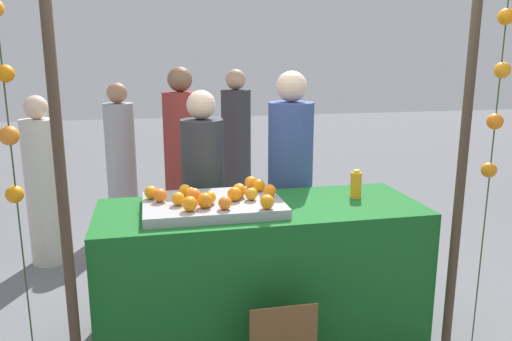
% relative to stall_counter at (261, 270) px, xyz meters
% --- Properties ---
extents(ground_plane, '(24.00, 24.00, 0.00)m').
position_rel_stall_counter_xyz_m(ground_plane, '(0.00, 0.00, -0.43)').
color(ground_plane, slate).
extents(stall_counter, '(2.06, 0.79, 0.87)m').
position_rel_stall_counter_xyz_m(stall_counter, '(0.00, 0.00, 0.00)').
color(stall_counter, '#196023').
rests_on(stall_counter, ground_plane).
extents(orange_tray, '(0.85, 0.59, 0.06)m').
position_rel_stall_counter_xyz_m(orange_tray, '(-0.31, -0.01, 0.46)').
color(orange_tray, '#9EA0A5').
rests_on(orange_tray, stall_counter).
extents(orange_0, '(0.09, 0.09, 0.09)m').
position_rel_stall_counter_xyz_m(orange_0, '(-0.18, -0.04, 0.54)').
color(orange_0, orange).
rests_on(orange_0, orange_tray).
extents(orange_1, '(0.08, 0.08, 0.08)m').
position_rel_stall_counter_xyz_m(orange_1, '(-0.52, -0.07, 0.53)').
color(orange_1, orange).
rests_on(orange_1, orange_tray).
extents(orange_2, '(0.08, 0.08, 0.08)m').
position_rel_stall_counter_xyz_m(orange_2, '(-0.02, 0.23, 0.54)').
color(orange_2, orange).
rests_on(orange_2, orange_tray).
extents(orange_3, '(0.08, 0.08, 0.08)m').
position_rel_stall_counter_xyz_m(orange_3, '(-0.07, -0.05, 0.53)').
color(orange_3, orange).
rests_on(orange_3, orange_tray).
extents(orange_4, '(0.08, 0.08, 0.08)m').
position_rel_stall_counter_xyz_m(orange_4, '(0.02, 0.14, 0.54)').
color(orange_4, orange).
rests_on(orange_4, orange_tray).
extents(orange_5, '(0.08, 0.08, 0.08)m').
position_rel_stall_counter_xyz_m(orange_5, '(-0.44, 0.05, 0.53)').
color(orange_5, orange).
rests_on(orange_5, orange_tray).
extents(orange_6, '(0.09, 0.09, 0.09)m').
position_rel_stall_counter_xyz_m(orange_6, '(-0.43, -0.02, 0.54)').
color(orange_6, orange).
rests_on(orange_6, orange_tray).
extents(orange_7, '(0.08, 0.08, 0.08)m').
position_rel_stall_counter_xyz_m(orange_7, '(0.06, 0.00, 0.53)').
color(orange_7, orange).
rests_on(orange_7, orange_tray).
extents(orange_8, '(0.09, 0.09, 0.09)m').
position_rel_stall_counter_xyz_m(orange_8, '(-0.37, -0.15, 0.54)').
color(orange_8, orange).
rests_on(orange_8, orange_tray).
extents(orange_9, '(0.09, 0.09, 0.09)m').
position_rel_stall_counter_xyz_m(orange_9, '(-0.13, 0.03, 0.54)').
color(orange_9, orange).
rests_on(orange_9, orange_tray).
extents(orange_10, '(0.08, 0.08, 0.08)m').
position_rel_stall_counter_xyz_m(orange_10, '(-0.34, -0.08, 0.53)').
color(orange_10, orange).
rests_on(orange_10, orange_tray).
extents(orange_11, '(0.09, 0.09, 0.09)m').
position_rel_stall_counter_xyz_m(orange_11, '(-0.47, -0.20, 0.54)').
color(orange_11, orange).
rests_on(orange_11, orange_tray).
extents(orange_12, '(0.08, 0.08, 0.08)m').
position_rel_stall_counter_xyz_m(orange_12, '(-0.68, 0.11, 0.54)').
color(orange_12, orange).
rests_on(orange_12, orange_tray).
extents(orange_13, '(0.08, 0.08, 0.08)m').
position_rel_stall_counter_xyz_m(orange_13, '(-0.26, -0.21, 0.53)').
color(orange_13, orange).
rests_on(orange_13, orange_tray).
extents(orange_14, '(0.08, 0.08, 0.08)m').
position_rel_stall_counter_xyz_m(orange_14, '(-0.47, 0.13, 0.53)').
color(orange_14, orange).
rests_on(orange_14, orange_tray).
extents(orange_15, '(0.08, 0.08, 0.08)m').
position_rel_stall_counter_xyz_m(orange_15, '(-0.63, 0.03, 0.54)').
color(orange_15, orange).
rests_on(orange_15, orange_tray).
extents(orange_16, '(0.09, 0.09, 0.09)m').
position_rel_stall_counter_xyz_m(orange_16, '(-0.02, -0.25, 0.54)').
color(orange_16, orange).
rests_on(orange_16, orange_tray).
extents(juice_bottle, '(0.07, 0.07, 0.19)m').
position_rel_stall_counter_xyz_m(juice_bottle, '(0.67, 0.06, 0.52)').
color(juice_bottle, orange).
rests_on(juice_bottle, stall_counter).
extents(vendor_left, '(0.31, 0.31, 1.56)m').
position_rel_stall_counter_xyz_m(vendor_left, '(-0.30, 0.64, 0.29)').
color(vendor_left, '#333338').
rests_on(vendor_left, ground_plane).
extents(vendor_right, '(0.34, 0.34, 1.70)m').
position_rel_stall_counter_xyz_m(vendor_right, '(0.36, 0.60, 0.36)').
color(vendor_right, '#384C8C').
rests_on(vendor_right, ground_plane).
extents(crowd_person_0, '(0.30, 0.30, 1.48)m').
position_rel_stall_counter_xyz_m(crowd_person_0, '(-1.59, 1.51, 0.26)').
color(crowd_person_0, beige).
rests_on(crowd_person_0, ground_plane).
extents(crowd_person_1, '(0.34, 0.34, 1.70)m').
position_rel_stall_counter_xyz_m(crowd_person_1, '(-0.37, 1.75, 0.36)').
color(crowd_person_1, maroon).
rests_on(crowd_person_1, ground_plane).
extents(crowd_person_2, '(0.31, 0.31, 1.54)m').
position_rel_stall_counter_xyz_m(crowd_person_2, '(-0.97, 2.33, 0.28)').
color(crowd_person_2, '#99999E').
rests_on(crowd_person_2, ground_plane).
extents(crowd_person_3, '(0.33, 0.33, 1.66)m').
position_rel_stall_counter_xyz_m(crowd_person_3, '(0.28, 2.55, 0.34)').
color(crowd_person_3, '#333338').
rests_on(crowd_person_3, ground_plane).
extents(canopy_post_left, '(0.06, 0.06, 2.20)m').
position_rel_stall_counter_xyz_m(canopy_post_left, '(-1.11, -0.43, 0.66)').
color(canopy_post_left, '#473828').
rests_on(canopy_post_left, ground_plane).
extents(canopy_post_right, '(0.06, 0.06, 2.20)m').
position_rel_stall_counter_xyz_m(canopy_post_right, '(1.11, -0.43, 0.66)').
color(canopy_post_right, '#473828').
rests_on(canopy_post_right, ground_plane).
extents(garland_strand_left, '(0.10, 0.10, 2.11)m').
position_rel_stall_counter_xyz_m(garland_strand_left, '(-1.33, -0.42, 1.08)').
color(garland_strand_left, '#2D4C23').
rests_on(garland_strand_left, ground_plane).
extents(garland_strand_right, '(0.11, 0.11, 2.11)m').
position_rel_stall_counter_xyz_m(garland_strand_right, '(1.29, -0.45, 1.12)').
color(garland_strand_right, '#2D4C23').
rests_on(garland_strand_right, ground_plane).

